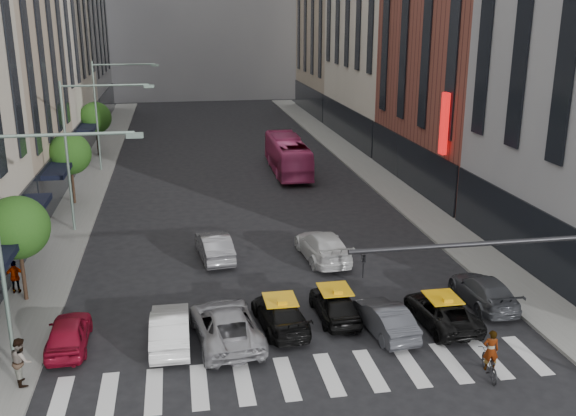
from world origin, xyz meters
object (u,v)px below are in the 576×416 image
streetlamp_far (107,101)px  car_white_front (170,328)px  taxi_center (335,304)px  pedestrian_near (21,361)px  bus (288,155)px  motorcycle (489,364)px  car_red (68,333)px  streetlamp_mid (82,136)px  streetlamp_near (24,218)px  taxi_left (280,314)px  pedestrian_far (15,277)px

streetlamp_far → car_white_front: streetlamp_far is taller
taxi_center → pedestrian_near: (-12.30, -3.30, 0.36)m
pedestrian_near → bus: bearing=-46.6°
motorcycle → pedestrian_near: (-16.80, 2.24, 0.56)m
car_red → motorcycle: bearing=161.7°
streetlamp_far → bus: bearing=-12.5°
car_white_front → motorcycle: car_white_front is taller
car_white_front → pedestrian_near: size_ratio=2.48×
streetlamp_mid → car_white_front: (4.84, -15.17, -5.18)m
streetlamp_near → car_white_front: bearing=9.7°
streetlamp_near → taxi_left: bearing=8.8°
streetlamp_near → car_red: 5.45m
streetlamp_near → streetlamp_mid: bearing=90.0°
taxi_left → taxi_center: bearing=-175.5°
car_white_front → streetlamp_near: bearing=10.2°
taxi_left → bus: bearing=-106.6°
car_white_front → bus: (9.72, 27.95, 0.77)m
pedestrian_near → car_white_front: bearing=-87.3°
car_white_front → bus: 29.60m
bus → taxi_center: bearing=85.5°
taxi_left → motorcycle: 8.64m
streetlamp_far → taxi_center: 32.78m
taxi_left → pedestrian_far: (-11.79, 5.38, 0.31)m
car_red → car_white_front: size_ratio=0.89×
taxi_center → pedestrian_far: 15.11m
taxi_center → pedestrian_near: bearing=13.4°
car_red → car_white_front: 4.02m
taxi_center → bus: size_ratio=0.37×
bus → pedestrian_far: bus is taller
bus → motorcycle: size_ratio=5.89×
bus → pedestrian_far: (-16.90, -21.94, -0.54)m
streetlamp_near → bus: bearing=63.2°
streetlamp_mid → pedestrian_far: bearing=-104.3°
car_white_front → pedestrian_near: pedestrian_near is taller
motorcycle → car_red: bearing=-6.6°
streetlamp_far → taxi_left: 32.40m
streetlamp_far → car_white_front: size_ratio=2.06×
motorcycle → pedestrian_near: bearing=3.0°
streetlamp_mid → car_white_front: streetlamp_mid is taller
car_white_front → motorcycle: (11.60, -4.45, -0.24)m
pedestrian_far → taxi_left: bearing=154.7°
streetlamp_mid → taxi_center: bearing=-49.7°
taxi_left → streetlamp_mid: bearing=-63.0°
streetlamp_mid → motorcycle: 26.16m
bus → motorcycle: bus is taller
car_white_front → taxi_left: 4.65m
streetlamp_far → motorcycle: (16.44, -35.62, -5.43)m
taxi_left → bus: size_ratio=0.41×
motorcycle → pedestrian_far: size_ratio=1.13×
car_red → pedestrian_far: 6.46m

